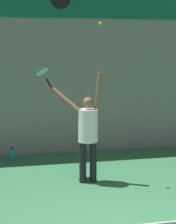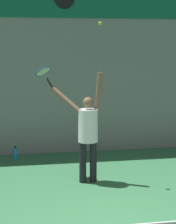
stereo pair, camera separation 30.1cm
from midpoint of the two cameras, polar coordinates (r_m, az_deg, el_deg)
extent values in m
cube|color=gray|center=(9.69, -3.54, 8.89)|extent=(18.00, 0.10, 5.00)
cylinder|color=black|center=(7.68, -1.87, -7.09)|extent=(0.13, 0.13, 0.78)
cylinder|color=black|center=(7.72, -0.39, -7.00)|extent=(0.13, 0.13, 0.78)
cylinder|color=white|center=(7.53, -1.15, -1.93)|extent=(0.37, 0.37, 0.61)
sphere|color=brown|center=(7.46, -1.16, 1.37)|extent=(0.19, 0.19, 0.19)
cylinder|color=brown|center=(7.46, 0.32, 2.88)|extent=(0.18, 0.17, 0.72)
cylinder|color=brown|center=(7.58, -4.36, 1.78)|extent=(0.55, 0.48, 0.48)
cylinder|color=black|center=(7.74, -6.64, 4.04)|extent=(0.13, 0.13, 0.19)
torus|color=#1E51A5|center=(7.83, -7.55, 5.63)|extent=(0.44, 0.43, 0.22)
cylinder|color=beige|center=(7.83, -7.55, 5.63)|extent=(0.37, 0.37, 0.18)
sphere|color=#CCDB2D|center=(7.38, 0.56, 12.34)|extent=(0.07, 0.07, 0.07)
cylinder|color=#198CCC|center=(9.35, -11.52, -5.92)|extent=(0.09, 0.09, 0.28)
cylinder|color=black|center=(9.31, -11.55, -4.97)|extent=(0.05, 0.05, 0.04)
camera|label=1|loc=(0.15, -91.15, -0.18)|focal=65.00mm
camera|label=2|loc=(0.15, 88.85, 0.18)|focal=65.00mm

